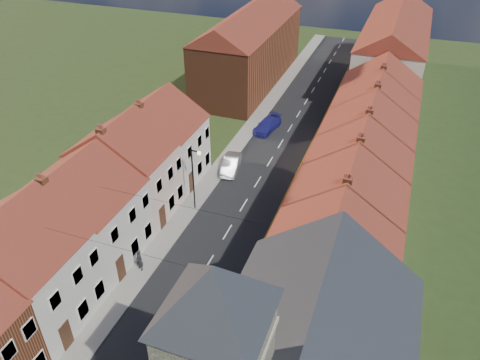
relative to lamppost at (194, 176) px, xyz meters
The scene contains 19 objects.
road 11.27m from the lamppost, 69.13° to the left, with size 7.00×90.00×0.02m, color black.
pavement_left 10.60m from the lamppost, 93.36° to the left, with size 1.80×90.00×0.12m, color gray.
pavement_right 13.40m from the lamppost, 50.61° to the left, with size 1.80×90.00×0.12m, color gray.
cottage_r_tudor 15.01m from the lamppost, 29.18° to the right, with size 8.30×5.20×9.00m.
cottage_r_white_near 13.28m from the lamppost, ahead, with size 8.30×6.00×9.00m.
cottage_r_cream_mid 13.60m from the lamppost, 14.93° to the left, with size 8.30×5.20×9.00m.
cottage_r_pink 15.87m from the lamppost, 34.16° to the left, with size 8.30×6.00×9.00m.
cottage_r_white_far 19.42m from the lamppost, 47.48° to the left, with size 8.30×5.20×9.00m.
cottage_r_cream_far 23.68m from the lamppost, 56.35° to the left, with size 8.30×6.00×9.00m.
cottage_l_cream 15.49m from the lamppost, 110.79° to the right, with size 8.30×6.30×9.10m.
cottage_l_white 9.78m from the lamppost, 124.27° to the right, with size 8.30×6.90×8.80m.
cottage_l_brick_mid 5.91m from the lamppost, 160.41° to the right, with size 8.30×5.70×9.10m.
cottage_l_pink 6.75m from the lamppost, 144.97° to the left, with size 8.30×6.30×8.80m.
block_right_far 37.42m from the lamppost, 69.46° to the left, with size 8.30×24.20×10.50m.
block_left_far 30.55m from the lamppost, 100.37° to the left, with size 8.30×24.20×10.50m.
lamppost is the anchor object (origin of this frame).
car_mid 7.69m from the lamppost, 85.08° to the left, with size 1.47×4.21×1.39m, color #999DA0.
car_far 16.90m from the lamppost, 85.08° to the left, with size 1.88×4.64×1.35m, color navy.
pedestrian_left 8.82m from the lamppost, 94.79° to the right, with size 0.65×0.43×1.80m, color black.
Camera 1 is at (11.41, -9.86, 25.42)m, focal length 35.00 mm.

